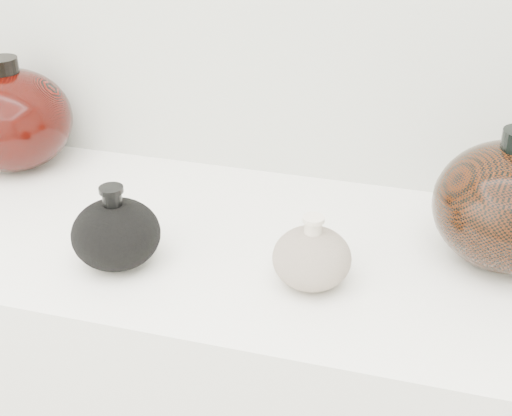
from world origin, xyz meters
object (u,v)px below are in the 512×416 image
(left_round_pot, at_px, (12,119))
(black_gourd_vase, at_px, (116,233))
(cream_gourd_vase, at_px, (312,257))
(right_round_pot, at_px, (509,205))

(left_round_pot, bearing_deg, black_gourd_vase, -38.04)
(black_gourd_vase, xyz_separation_m, left_round_pot, (-0.33, 0.26, 0.04))
(black_gourd_vase, height_order, cream_gourd_vase, black_gourd_vase)
(left_round_pot, relative_size, right_round_pot, 1.00)
(black_gourd_vase, relative_size, cream_gourd_vase, 1.20)
(black_gourd_vase, distance_m, right_round_pot, 0.58)
(cream_gourd_vase, distance_m, left_round_pot, 0.66)
(left_round_pot, bearing_deg, cream_gourd_vase, -20.50)
(cream_gourd_vase, xyz_separation_m, right_round_pot, (0.26, 0.14, 0.05))
(cream_gourd_vase, height_order, left_round_pot, left_round_pot)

